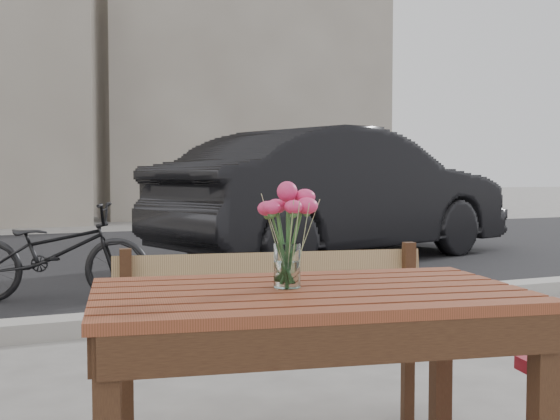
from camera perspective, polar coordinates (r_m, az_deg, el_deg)
name	(u,v)px	position (r m, az deg, el deg)	size (l,w,h in m)	color
street	(104,281)	(6.85, -14.11, -5.60)	(30.00, 8.12, 0.12)	black
backdrop_buildings	(39,54)	(16.27, -19.03, 11.89)	(15.50, 4.00, 8.00)	gray
main_table	(309,331)	(1.97, 2.35, -9.84)	(1.28, 0.89, 0.72)	brown
main_bench	(277,321)	(2.75, -0.24, -9.01)	(1.30, 0.60, 0.78)	olive
main_vase	(287,222)	(1.94, 0.58, -0.97)	(0.16, 0.16, 0.30)	white
parked_car	(339,195)	(8.57, 4.81, 1.23)	(1.65, 4.74, 1.56)	black
bicycle	(54,252)	(5.98, -17.91, -3.28)	(0.54, 1.53, 0.81)	black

